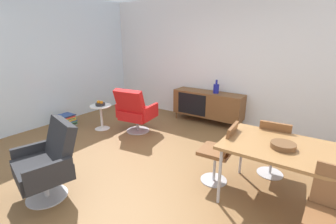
{
  "coord_description": "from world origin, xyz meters",
  "views": [
    {
      "loc": [
        1.95,
        -2.45,
        1.88
      ],
      "look_at": [
        0.06,
        0.26,
        0.84
      ],
      "focal_mm": 25.09,
      "sensor_mm": 36.0,
      "label": 1
    }
  ],
  "objects_px": {
    "side_table_round": "(101,114)",
    "dining_table": "(299,153)",
    "dining_chair_front_right": "(333,215)",
    "armchair_black_shell": "(48,161)",
    "vase_cobalt": "(216,88)",
    "dining_chair_near_window": "(220,151)",
    "fruit_bowl": "(100,104)",
    "magazine_stack": "(66,120)",
    "dining_chair_back_left": "(273,146)",
    "sideboard": "(208,104)",
    "lounge_chair_red": "(135,111)",
    "wooden_bowl_on_table": "(283,146)"
  },
  "relations": [
    {
      "from": "vase_cobalt",
      "to": "dining_chair_near_window",
      "type": "xyz_separation_m",
      "value": [
        0.99,
        -2.08,
        -0.36
      ]
    },
    {
      "from": "vase_cobalt",
      "to": "dining_chair_near_window",
      "type": "relative_size",
      "value": 0.34
    },
    {
      "from": "wooden_bowl_on_table",
      "to": "armchair_black_shell",
      "type": "xyz_separation_m",
      "value": [
        -2.32,
        -1.38,
        -0.3
      ]
    },
    {
      "from": "dining_table",
      "to": "side_table_round",
      "type": "relative_size",
      "value": 3.08
    },
    {
      "from": "lounge_chair_red",
      "to": "fruit_bowl",
      "type": "bearing_deg",
      "value": -159.83
    },
    {
      "from": "fruit_bowl",
      "to": "magazine_stack",
      "type": "relative_size",
      "value": 0.5
    },
    {
      "from": "sideboard",
      "to": "dining_chair_near_window",
      "type": "distance_m",
      "value": 2.39
    },
    {
      "from": "lounge_chair_red",
      "to": "dining_table",
      "type": "bearing_deg",
      "value": -12.94
    },
    {
      "from": "side_table_round",
      "to": "dining_table",
      "type": "bearing_deg",
      "value": -6.41
    },
    {
      "from": "armchair_black_shell",
      "to": "side_table_round",
      "type": "xyz_separation_m",
      "value": [
        -1.27,
        1.86,
        -0.15
      ]
    },
    {
      "from": "dining_table",
      "to": "fruit_bowl",
      "type": "xyz_separation_m",
      "value": [
        -3.75,
        0.42,
        -0.14
      ]
    },
    {
      "from": "side_table_round",
      "to": "dining_chair_near_window",
      "type": "bearing_deg",
      "value": -8.28
    },
    {
      "from": "sideboard",
      "to": "armchair_black_shell",
      "type": "distance_m",
      "value": 3.54
    },
    {
      "from": "dining_chair_front_right",
      "to": "fruit_bowl",
      "type": "xyz_separation_m",
      "value": [
        -4.11,
        0.98,
        0.09
      ]
    },
    {
      "from": "side_table_round",
      "to": "dining_chair_front_right",
      "type": "bearing_deg",
      "value": -13.43
    },
    {
      "from": "dining_chair_front_right",
      "to": "dining_chair_back_left",
      "type": "bearing_deg",
      "value": 121.94
    },
    {
      "from": "sideboard",
      "to": "lounge_chair_red",
      "type": "xyz_separation_m",
      "value": [
        -0.95,
        -1.39,
        0.03
      ]
    },
    {
      "from": "dining_chair_near_window",
      "to": "magazine_stack",
      "type": "distance_m",
      "value": 3.66
    },
    {
      "from": "dining_chair_back_left",
      "to": "vase_cobalt",
      "type": "bearing_deg",
      "value": 135.26
    },
    {
      "from": "dining_chair_back_left",
      "to": "dining_chair_front_right",
      "type": "relative_size",
      "value": 1.0
    },
    {
      "from": "vase_cobalt",
      "to": "dining_chair_near_window",
      "type": "bearing_deg",
      "value": -64.44
    },
    {
      "from": "dining_chair_back_left",
      "to": "fruit_bowl",
      "type": "xyz_separation_m",
      "value": [
        -3.41,
        -0.14,
        0.09
      ]
    },
    {
      "from": "lounge_chair_red",
      "to": "fruit_bowl",
      "type": "distance_m",
      "value": 0.79
    },
    {
      "from": "fruit_bowl",
      "to": "magazine_stack",
      "type": "distance_m",
      "value": 0.96
    },
    {
      "from": "sideboard",
      "to": "magazine_stack",
      "type": "height_order",
      "value": "sideboard"
    },
    {
      "from": "sideboard",
      "to": "lounge_chair_red",
      "type": "distance_m",
      "value": 1.68
    },
    {
      "from": "dining_chair_front_right",
      "to": "side_table_round",
      "type": "relative_size",
      "value": 1.65
    },
    {
      "from": "wooden_bowl_on_table",
      "to": "magazine_stack",
      "type": "distance_m",
      "value": 4.42
    },
    {
      "from": "dining_chair_back_left",
      "to": "fruit_bowl",
      "type": "distance_m",
      "value": 3.41
    },
    {
      "from": "dining_chair_front_right",
      "to": "dining_chair_near_window",
      "type": "xyz_separation_m",
      "value": [
        -1.24,
        0.56,
        0.0
      ]
    },
    {
      "from": "dining_chair_near_window",
      "to": "dining_chair_front_right",
      "type": "bearing_deg",
      "value": -24.42
    },
    {
      "from": "lounge_chair_red",
      "to": "magazine_stack",
      "type": "height_order",
      "value": "lounge_chair_red"
    },
    {
      "from": "armchair_black_shell",
      "to": "magazine_stack",
      "type": "height_order",
      "value": "armchair_black_shell"
    },
    {
      "from": "dining_chair_near_window",
      "to": "armchair_black_shell",
      "type": "xyz_separation_m",
      "value": [
        -1.59,
        -1.44,
        -0.0
      ]
    },
    {
      "from": "dining_chair_near_window",
      "to": "wooden_bowl_on_table",
      "type": "bearing_deg",
      "value": -4.98
    },
    {
      "from": "sideboard",
      "to": "lounge_chair_red",
      "type": "relative_size",
      "value": 1.69
    },
    {
      "from": "wooden_bowl_on_table",
      "to": "dining_chair_front_right",
      "type": "xyz_separation_m",
      "value": [
        0.51,
        -0.5,
        -0.3
      ]
    },
    {
      "from": "magazine_stack",
      "to": "vase_cobalt",
      "type": "bearing_deg",
      "value": 37.26
    },
    {
      "from": "sideboard",
      "to": "magazine_stack",
      "type": "xyz_separation_m",
      "value": [
        -2.47,
        -2.01,
        -0.31
      ]
    },
    {
      "from": "wooden_bowl_on_table",
      "to": "dining_chair_near_window",
      "type": "relative_size",
      "value": 0.3
    },
    {
      "from": "sideboard",
      "to": "dining_chair_back_left",
      "type": "bearing_deg",
      "value": -41.53
    },
    {
      "from": "sideboard",
      "to": "dining_chair_front_right",
      "type": "distance_m",
      "value": 3.58
    },
    {
      "from": "dining_chair_front_right",
      "to": "armchair_black_shell",
      "type": "height_order",
      "value": "armchair_black_shell"
    },
    {
      "from": "vase_cobalt",
      "to": "armchair_black_shell",
      "type": "distance_m",
      "value": 3.59
    },
    {
      "from": "dining_table",
      "to": "dining_chair_back_left",
      "type": "height_order",
      "value": "dining_chair_back_left"
    },
    {
      "from": "wooden_bowl_on_table",
      "to": "dining_chair_back_left",
      "type": "distance_m",
      "value": 0.71
    },
    {
      "from": "dining_chair_near_window",
      "to": "lounge_chair_red",
      "type": "distance_m",
      "value": 2.23
    },
    {
      "from": "lounge_chair_red",
      "to": "magazine_stack",
      "type": "xyz_separation_m",
      "value": [
        -1.52,
        -0.63,
        -0.34
      ]
    },
    {
      "from": "side_table_round",
      "to": "fruit_bowl",
      "type": "xyz_separation_m",
      "value": [
        0.0,
        -0.0,
        0.23
      ]
    },
    {
      "from": "vase_cobalt",
      "to": "magazine_stack",
      "type": "xyz_separation_m",
      "value": [
        -2.65,
        -2.02,
        -0.7
      ]
    }
  ]
}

